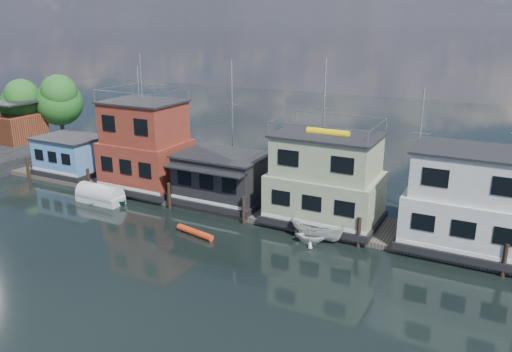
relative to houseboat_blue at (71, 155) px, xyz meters
The scene contains 15 objects.
ground 21.75m from the houseboat_blue, 33.69° to the right, with size 160.00×160.00×0.00m, color black.
dock 18.11m from the houseboat_blue, ahead, with size 48.00×5.00×0.40m, color #595147.
houseboat_blue is the anchor object (origin of this frame).
houseboat_red 9.69m from the houseboat_blue, ahead, with size 7.40×5.90×11.86m.
houseboat_dark 17.50m from the houseboat_blue, ahead, with size 7.40×6.10×4.06m.
houseboat_green 26.53m from the houseboat_blue, ahead, with size 8.40×5.90×7.03m.
houseboat_white 36.52m from the houseboat_blue, ahead, with size 8.40×5.90×6.66m.
pilings 17.92m from the houseboat_blue, ahead, with size 42.28×0.28×2.20m.
background_masts 23.77m from the houseboat_blue, 14.77° to the left, with size 36.40×0.16×12.00m.
shore 13.32m from the houseboat_blue, 163.07° to the left, with size 12.40×15.72×8.24m.
dinghy_white 27.17m from the houseboat_blue, ahead, with size 1.95×2.26×1.19m, color silver.
motorboat 27.32m from the houseboat_blue, ahead, with size 1.55×4.13×1.59m, color silver.
dinghy_teal 9.86m from the houseboat_blue, 25.75° to the right, with size 2.58×3.62×0.75m, color teal.
red_kayak 20.07m from the houseboat_blue, 18.61° to the right, with size 0.49×0.49×3.35m, color red.
tarp_runabout 9.15m from the houseboat_blue, 29.10° to the right, with size 4.25×1.74×1.72m.
Camera 1 is at (20.20, -21.85, 14.97)m, focal length 35.00 mm.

